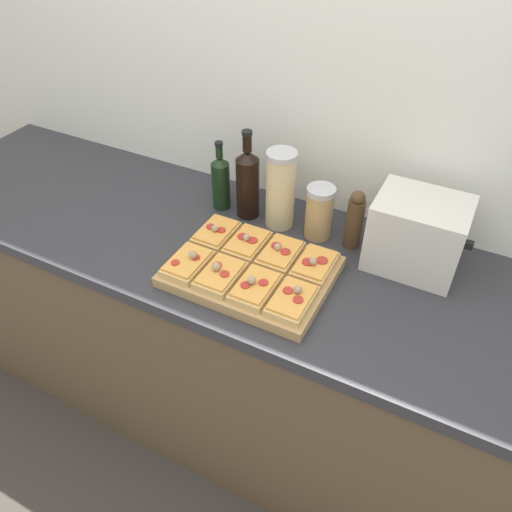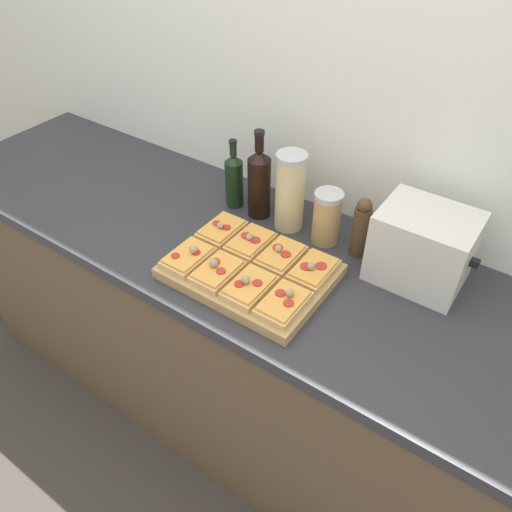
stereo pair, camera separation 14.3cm
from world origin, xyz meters
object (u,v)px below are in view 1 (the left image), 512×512
(olive_oil_bottle, at_px, (221,181))
(toaster_oven, at_px, (417,234))
(wine_bottle, at_px, (248,182))
(pepper_mill, at_px, (355,220))
(grain_jar_tall, at_px, (280,189))
(cutting_board, at_px, (251,272))
(grain_jar_short, at_px, (319,212))

(olive_oil_bottle, relative_size, toaster_oven, 0.87)
(wine_bottle, bearing_deg, toaster_oven, -0.09)
(olive_oil_bottle, height_order, pepper_mill, olive_oil_bottle)
(grain_jar_tall, distance_m, pepper_mill, 0.25)
(olive_oil_bottle, bearing_deg, pepper_mill, 0.00)
(cutting_board, height_order, pepper_mill, pepper_mill)
(wine_bottle, xyz_separation_m, grain_jar_short, (0.25, 0.00, -0.04))
(toaster_oven, bearing_deg, pepper_mill, 179.73)
(olive_oil_bottle, distance_m, grain_jar_tall, 0.22)
(grain_jar_short, distance_m, pepper_mill, 0.11)
(wine_bottle, distance_m, toaster_oven, 0.55)
(wine_bottle, height_order, pepper_mill, wine_bottle)
(grain_jar_tall, bearing_deg, olive_oil_bottle, -180.00)
(grain_jar_tall, height_order, grain_jar_short, grain_jar_tall)
(cutting_board, relative_size, olive_oil_bottle, 1.87)
(olive_oil_bottle, bearing_deg, cutting_board, -46.54)
(wine_bottle, bearing_deg, cutting_board, -60.31)
(pepper_mill, height_order, toaster_oven, toaster_oven)
(pepper_mill, bearing_deg, grain_jar_short, 180.00)
(pepper_mill, bearing_deg, cutting_board, -128.00)
(grain_jar_short, xyz_separation_m, toaster_oven, (0.30, -0.00, 0.02))
(wine_bottle, relative_size, toaster_oven, 1.09)
(grain_jar_tall, bearing_deg, cutting_board, -82.20)
(grain_jar_tall, height_order, pepper_mill, grain_jar_tall)
(cutting_board, relative_size, wine_bottle, 1.50)
(grain_jar_short, relative_size, pepper_mill, 0.89)
(grain_jar_short, bearing_deg, wine_bottle, -180.00)
(grain_jar_tall, distance_m, grain_jar_short, 0.14)
(toaster_oven, bearing_deg, grain_jar_short, 179.84)
(pepper_mill, bearing_deg, toaster_oven, -0.27)
(grain_jar_short, bearing_deg, cutting_board, -109.83)
(cutting_board, height_order, olive_oil_bottle, olive_oil_bottle)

